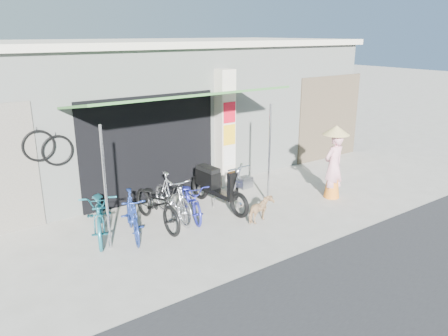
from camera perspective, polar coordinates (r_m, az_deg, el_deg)
ground at (r=9.37m, az=4.60°, el=-7.13°), size 80.00×80.00×0.00m
bicycle_shop at (r=12.99m, az=-9.96°, el=8.06°), size 12.30×5.30×3.66m
shop_pillar at (r=11.23m, az=0.06°, el=5.15°), size 0.42×0.44×3.00m
awning at (r=9.44m, az=-5.77°, el=8.99°), size 4.60×1.88×2.72m
neighbour_right at (r=14.15m, az=13.58°, el=6.39°), size 2.60×0.06×2.60m
bike_teal at (r=8.91m, az=-15.92°, el=-5.56°), size 1.28×2.03×1.01m
bike_blue at (r=8.73m, az=-11.88°, el=-6.06°), size 0.83×1.59×0.92m
bike_black at (r=9.14m, az=-8.73°, el=-4.58°), size 0.67×1.88×0.98m
bike_silver at (r=9.38m, az=-6.77°, el=-3.80°), size 0.52×1.70×1.01m
bike_navy at (r=9.49m, az=-4.29°, el=-4.08°), size 0.97×1.66×0.83m
street_dog at (r=9.31m, az=4.83°, el=-5.47°), size 0.70×0.45×0.54m
moped at (r=9.94m, az=-0.91°, el=-2.37°), size 0.57×2.02×1.14m
nun at (r=10.77m, az=14.16°, el=0.69°), size 0.64×0.64×1.79m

